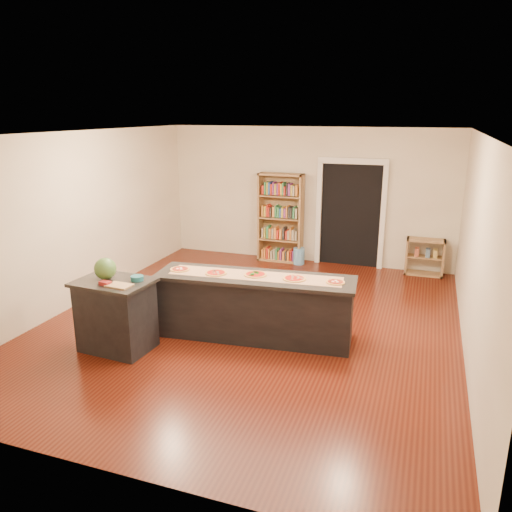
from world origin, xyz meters
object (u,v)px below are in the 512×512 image
(bookshelf, at_px, (280,218))
(watermelon, at_px, (105,269))
(low_shelf, at_px, (425,257))
(waste_bin, at_px, (299,256))
(side_counter, at_px, (116,315))
(kitchen_island, at_px, (255,307))

(bookshelf, height_order, watermelon, bookshelf)
(bookshelf, distance_m, low_shelf, 2.99)
(low_shelf, height_order, waste_bin, low_shelf)
(bookshelf, distance_m, watermelon, 4.77)
(bookshelf, height_order, low_shelf, bookshelf)
(bookshelf, xyz_separation_m, watermelon, (-1.02, -4.66, 0.18))
(waste_bin, bearing_deg, low_shelf, 2.56)
(low_shelf, bearing_deg, side_counter, -129.19)
(kitchen_island, relative_size, bookshelf, 1.48)
(bookshelf, distance_m, waste_bin, 0.89)
(bookshelf, bearing_deg, low_shelf, 0.23)
(bookshelf, xyz_separation_m, waste_bin, (0.44, -0.10, -0.76))
(kitchen_island, bearing_deg, low_shelf, 54.22)
(kitchen_island, xyz_separation_m, side_counter, (-1.63, -0.94, 0.03))
(low_shelf, distance_m, watermelon, 6.16)
(waste_bin, bearing_deg, side_counter, -106.21)
(kitchen_island, height_order, waste_bin, kitchen_island)
(side_counter, distance_m, waste_bin, 4.78)
(kitchen_island, distance_m, watermelon, 2.08)
(low_shelf, bearing_deg, kitchen_island, -120.38)
(kitchen_island, xyz_separation_m, bookshelf, (-0.74, 3.74, 0.47))
(side_counter, bearing_deg, waste_bin, 77.57)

